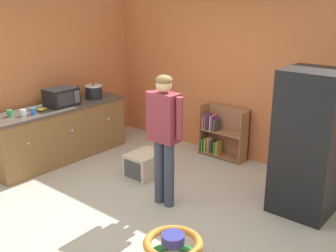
% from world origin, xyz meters
% --- Properties ---
extents(ground_plane, '(12.00, 12.00, 0.00)m').
position_xyz_m(ground_plane, '(0.00, 0.00, 0.00)').
color(ground_plane, '#B5AA9E').
rests_on(ground_plane, ground).
extents(back_wall, '(5.20, 0.06, 2.70)m').
position_xyz_m(back_wall, '(0.00, 2.33, 1.35)').
color(back_wall, '#CC6D3D').
rests_on(back_wall, ground).
extents(left_side_wall, '(0.06, 2.99, 2.70)m').
position_xyz_m(left_side_wall, '(-2.63, 0.80, 1.35)').
color(left_side_wall, '#CA6E3E').
rests_on(left_side_wall, ground).
extents(kitchen_counter, '(0.65, 2.34, 0.90)m').
position_xyz_m(kitchen_counter, '(-2.20, 0.36, 0.45)').
color(kitchen_counter, brown).
rests_on(kitchen_counter, ground).
extents(refrigerator, '(0.73, 0.68, 1.78)m').
position_xyz_m(refrigerator, '(1.51, 1.27, 0.89)').
color(refrigerator, black).
rests_on(refrigerator, ground).
extents(bookshelf, '(0.80, 0.28, 0.85)m').
position_xyz_m(bookshelf, '(-0.27, 2.14, 0.37)').
color(bookshelf, '#A0643F').
rests_on(bookshelf, ground).
extents(standing_person, '(0.57, 0.22, 1.69)m').
position_xyz_m(standing_person, '(0.08, 0.28, 1.01)').
color(standing_person, '#383D4E').
rests_on(standing_person, ground).
extents(baby_walker, '(0.60, 0.60, 0.32)m').
position_xyz_m(baby_walker, '(0.94, -0.60, 0.16)').
color(baby_walker, green).
rests_on(baby_walker, ground).
extents(pet_carrier, '(0.42, 0.55, 0.36)m').
position_xyz_m(pet_carrier, '(-0.69, 0.74, 0.18)').
color(pet_carrier, beige).
rests_on(pet_carrier, ground).
extents(microwave, '(0.37, 0.48, 0.28)m').
position_xyz_m(microwave, '(-2.18, 0.42, 1.04)').
color(microwave, black).
rests_on(microwave, kitchen_counter).
extents(crock_pot, '(0.29, 0.29, 0.25)m').
position_xyz_m(crock_pot, '(-2.17, 1.07, 1.01)').
color(crock_pot, black).
rests_on(crock_pot, kitchen_counter).
extents(banana_bunch, '(0.15, 0.16, 0.04)m').
position_xyz_m(banana_bunch, '(-2.15, 0.04, 0.93)').
color(banana_bunch, yellow).
rests_on(banana_bunch, kitchen_counter).
extents(ketchup_bottle, '(0.07, 0.07, 0.25)m').
position_xyz_m(ketchup_bottle, '(-2.26, 0.80, 1.00)').
color(ketchup_bottle, red).
rests_on(ketchup_bottle, kitchen_counter).
extents(green_cup, '(0.08, 0.08, 0.09)m').
position_xyz_m(green_cup, '(-2.25, -0.44, 0.95)').
color(green_cup, green).
rests_on(green_cup, kitchen_counter).
extents(white_cup, '(0.08, 0.08, 0.09)m').
position_xyz_m(white_cup, '(-2.13, -0.30, 0.95)').
color(white_cup, white).
rests_on(white_cup, kitchen_counter).
extents(blue_cup, '(0.08, 0.08, 0.09)m').
position_xyz_m(blue_cup, '(-2.09, -0.16, 0.95)').
color(blue_cup, blue).
rests_on(blue_cup, kitchen_counter).
extents(yellow_cup, '(0.08, 0.08, 0.09)m').
position_xyz_m(yellow_cup, '(-2.38, 1.30, 0.95)').
color(yellow_cup, yellow).
rests_on(yellow_cup, kitchen_counter).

